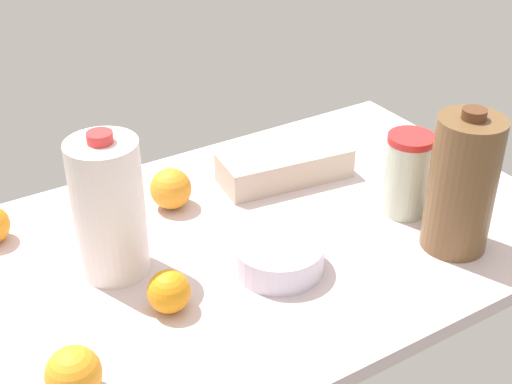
{
  "coord_description": "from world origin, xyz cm",
  "views": [
    {
      "loc": [
        59.85,
        95.63,
        81.29
      ],
      "look_at": [
        0.0,
        0.0,
        13.0
      ],
      "focal_mm": 50.0,
      "sensor_mm": 36.0,
      "label": 1
    }
  ],
  "objects_px": {
    "chocolate_milk_jug": "(462,184)",
    "orange_near_front": "(74,374)",
    "mixing_bowl": "(279,256)",
    "orange_beside_bowl": "(171,189)",
    "milk_jug": "(109,208)",
    "egg_carton": "(285,166)",
    "tumbler_cup": "(407,174)",
    "orange_far_back": "(169,291)"
  },
  "relations": [
    {
      "from": "mixing_bowl",
      "to": "egg_carton",
      "type": "bearing_deg",
      "value": -126.02
    },
    {
      "from": "chocolate_milk_jug",
      "to": "milk_jug",
      "type": "xyz_separation_m",
      "value": [
        0.57,
        -0.27,
        -0.0
      ]
    },
    {
      "from": "orange_beside_bowl",
      "to": "orange_far_back",
      "type": "bearing_deg",
      "value": 63.19
    },
    {
      "from": "tumbler_cup",
      "to": "orange_far_back",
      "type": "relative_size",
      "value": 2.34
    },
    {
      "from": "chocolate_milk_jug",
      "to": "egg_carton",
      "type": "bearing_deg",
      "value": -70.79
    },
    {
      "from": "egg_carton",
      "to": "orange_near_front",
      "type": "relative_size",
      "value": 3.49
    },
    {
      "from": "chocolate_milk_jug",
      "to": "orange_beside_bowl",
      "type": "distance_m",
      "value": 0.57
    },
    {
      "from": "tumbler_cup",
      "to": "orange_near_front",
      "type": "xyz_separation_m",
      "value": [
        0.73,
        0.12,
        -0.05
      ]
    },
    {
      "from": "tumbler_cup",
      "to": "orange_near_front",
      "type": "distance_m",
      "value": 0.74
    },
    {
      "from": "orange_far_back",
      "to": "mixing_bowl",
      "type": "bearing_deg",
      "value": 178.94
    },
    {
      "from": "tumbler_cup",
      "to": "orange_near_front",
      "type": "relative_size",
      "value": 2.1
    },
    {
      "from": "milk_jug",
      "to": "mixing_bowl",
      "type": "bearing_deg",
      "value": 147.76
    },
    {
      "from": "tumbler_cup",
      "to": "mixing_bowl",
      "type": "relative_size",
      "value": 1.05
    },
    {
      "from": "mixing_bowl",
      "to": "egg_carton",
      "type": "height_order",
      "value": "egg_carton"
    },
    {
      "from": "chocolate_milk_jug",
      "to": "milk_jug",
      "type": "bearing_deg",
      "value": -25.25
    },
    {
      "from": "chocolate_milk_jug",
      "to": "orange_far_back",
      "type": "relative_size",
      "value": 3.81
    },
    {
      "from": "orange_beside_bowl",
      "to": "tumbler_cup",
      "type": "bearing_deg",
      "value": 145.77
    },
    {
      "from": "tumbler_cup",
      "to": "milk_jug",
      "type": "relative_size",
      "value": 0.63
    },
    {
      "from": "chocolate_milk_jug",
      "to": "orange_near_front",
      "type": "distance_m",
      "value": 0.74
    },
    {
      "from": "milk_jug",
      "to": "orange_far_back",
      "type": "bearing_deg",
      "value": 102.36
    },
    {
      "from": "egg_carton",
      "to": "orange_near_front",
      "type": "distance_m",
      "value": 0.7
    },
    {
      "from": "milk_jug",
      "to": "orange_far_back",
      "type": "distance_m",
      "value": 0.18
    },
    {
      "from": "chocolate_milk_jug",
      "to": "tumbler_cup",
      "type": "xyz_separation_m",
      "value": [
        0.0,
        -0.14,
        -0.05
      ]
    },
    {
      "from": "orange_near_front",
      "to": "tumbler_cup",
      "type": "bearing_deg",
      "value": -170.69
    },
    {
      "from": "orange_beside_bowl",
      "to": "mixing_bowl",
      "type": "bearing_deg",
      "value": 103.45
    },
    {
      "from": "chocolate_milk_jug",
      "to": "egg_carton",
      "type": "distance_m",
      "value": 0.41
    },
    {
      "from": "chocolate_milk_jug",
      "to": "milk_jug",
      "type": "distance_m",
      "value": 0.63
    },
    {
      "from": "egg_carton",
      "to": "orange_far_back",
      "type": "relative_size",
      "value": 3.88
    },
    {
      "from": "mixing_bowl",
      "to": "milk_jug",
      "type": "distance_m",
      "value": 0.31
    },
    {
      "from": "mixing_bowl",
      "to": "orange_beside_bowl",
      "type": "bearing_deg",
      "value": -76.55
    },
    {
      "from": "orange_far_back",
      "to": "tumbler_cup",
      "type": "bearing_deg",
      "value": -177.7
    },
    {
      "from": "mixing_bowl",
      "to": "orange_beside_bowl",
      "type": "distance_m",
      "value": 0.3
    },
    {
      "from": "milk_jug",
      "to": "tumbler_cup",
      "type": "bearing_deg",
      "value": 167.03
    },
    {
      "from": "tumbler_cup",
      "to": "orange_beside_bowl",
      "type": "bearing_deg",
      "value": -34.23
    },
    {
      "from": "tumbler_cup",
      "to": "egg_carton",
      "type": "distance_m",
      "value": 0.27
    },
    {
      "from": "tumbler_cup",
      "to": "orange_far_back",
      "type": "distance_m",
      "value": 0.54
    },
    {
      "from": "chocolate_milk_jug",
      "to": "milk_jug",
      "type": "relative_size",
      "value": 1.03
    },
    {
      "from": "chocolate_milk_jug",
      "to": "orange_near_front",
      "type": "bearing_deg",
      "value": -1.35
    },
    {
      "from": "tumbler_cup",
      "to": "mixing_bowl",
      "type": "bearing_deg",
      "value": 4.54
    },
    {
      "from": "tumbler_cup",
      "to": "mixing_bowl",
      "type": "distance_m",
      "value": 0.33
    },
    {
      "from": "chocolate_milk_jug",
      "to": "mixing_bowl",
      "type": "xyz_separation_m",
      "value": [
        0.32,
        -0.11,
        -0.1
      ]
    },
    {
      "from": "mixing_bowl",
      "to": "orange_near_front",
      "type": "height_order",
      "value": "orange_near_front"
    }
  ]
}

